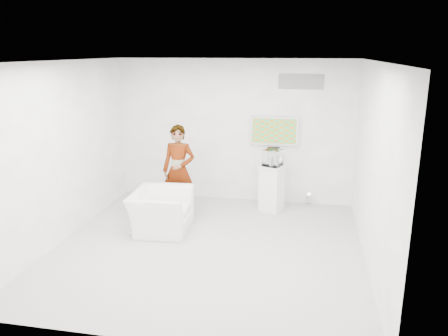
# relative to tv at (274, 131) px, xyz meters

# --- Properties ---
(room) EXTENTS (5.01, 5.01, 3.00)m
(room) POSITION_rel_tv_xyz_m (-0.85, -2.45, -0.05)
(room) COLOR #BDB5AD
(room) RESTS_ON ground
(tv) EXTENTS (1.00, 0.08, 0.60)m
(tv) POSITION_rel_tv_xyz_m (0.00, 0.00, 0.00)
(tv) COLOR silver
(tv) RESTS_ON room
(logo_decal) EXTENTS (0.90, 0.02, 0.30)m
(logo_decal) POSITION_rel_tv_xyz_m (0.50, 0.04, 1.00)
(logo_decal) COLOR slate
(logo_decal) RESTS_ON room
(person) EXTENTS (0.67, 0.45, 1.78)m
(person) POSITION_rel_tv_xyz_m (-1.75, -1.05, -0.66)
(person) COLOR white
(person) RESTS_ON room
(armchair) EXTENTS (1.04, 1.17, 0.73)m
(armchair) POSITION_rel_tv_xyz_m (-1.84, -1.91, -1.18)
(armchair) COLOR white
(armchair) RESTS_ON room
(pedestal) EXTENTS (0.58, 0.58, 0.93)m
(pedestal) POSITION_rel_tv_xyz_m (0.02, -0.48, -1.09)
(pedestal) COLOR white
(pedestal) RESTS_ON room
(floor_uplight) EXTENTS (0.22, 0.22, 0.27)m
(floor_uplight) POSITION_rel_tv_xyz_m (0.77, -0.11, -1.41)
(floor_uplight) COLOR silver
(floor_uplight) RESTS_ON room
(vitrine) EXTENTS (0.42, 0.42, 0.32)m
(vitrine) POSITION_rel_tv_xyz_m (0.02, -0.48, -0.46)
(vitrine) COLOR white
(vitrine) RESTS_ON pedestal
(console) EXTENTS (0.10, 0.15, 0.20)m
(console) POSITION_rel_tv_xyz_m (0.02, -0.48, -0.52)
(console) COLOR white
(console) RESTS_ON pedestal
(wii_remote) EXTENTS (0.06, 0.13, 0.03)m
(wii_remote) POSITION_rel_tv_xyz_m (-1.50, -0.91, 0.05)
(wii_remote) COLOR white
(wii_remote) RESTS_ON person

